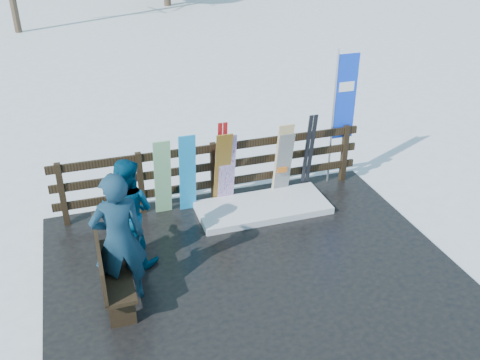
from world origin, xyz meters
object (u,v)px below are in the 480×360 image
object	(u,v)px
bench	(109,267)
person_front	(119,239)
snowboard_2	(223,169)
snowboard_3	(227,170)
snowboard_5	(282,160)
snowboard_0	(188,174)
rental_flag	(342,102)
snowboard_1	(163,178)
snowboard_4	(284,164)
person_back	(128,212)

from	to	relation	value
bench	person_front	bearing A→B (deg)	-17.40
snowboard_2	snowboard_3	world-z (taller)	snowboard_2
person_front	snowboard_5	bearing A→B (deg)	-151.61
snowboard_0	person_front	world-z (taller)	person_front
rental_flag	snowboard_2	bearing A→B (deg)	-173.52
snowboard_2	person_front	xyz separation A→B (m)	(-1.99, -1.97, 0.24)
bench	snowboard_2	bearing A→B (deg)	41.60
snowboard_1	rental_flag	xyz separation A→B (m)	(3.43, 0.27, 0.87)
snowboard_1	person_front	bearing A→B (deg)	-115.34
snowboard_0	snowboard_1	world-z (taller)	snowboard_0
snowboard_0	snowboard_4	size ratio (longest dim) A/B	1.14
snowboard_4	snowboard_1	bearing A→B (deg)	-180.00
bench	snowboard_5	xyz separation A→B (m)	(3.28, 1.92, 0.23)
snowboard_2	person_back	bearing A→B (deg)	-147.61
snowboard_5	rental_flag	world-z (taller)	rental_flag
person_front	snowboard_1	bearing A→B (deg)	-119.31
snowboard_2	snowboard_0	bearing A→B (deg)	180.00
person_front	person_back	size ratio (longest dim) A/B	1.14
snowboard_1	person_back	bearing A→B (deg)	-122.56
snowboard_3	person_back	bearing A→B (deg)	-148.71
snowboard_4	person_back	bearing A→B (deg)	-158.93
snowboard_5	bench	bearing A→B (deg)	-149.70
snowboard_3	snowboard_2	bearing A→B (deg)	180.00
bench	person_back	distance (m)	0.94
snowboard_0	snowboard_1	bearing A→B (deg)	-180.00
snowboard_0	snowboard_3	bearing A→B (deg)	0.00
rental_flag	snowboard_0	bearing A→B (deg)	-174.86
snowboard_2	snowboard_5	xyz separation A→B (m)	(1.12, 0.00, 0.01)
snowboard_1	snowboard_5	xyz separation A→B (m)	(2.18, 0.00, 0.01)
snowboard_0	person_front	size ratio (longest dim) A/B	0.77
snowboard_0	snowboard_2	bearing A→B (deg)	0.00
snowboard_0	rental_flag	xyz separation A→B (m)	(3.00, 0.27, 0.86)
snowboard_0	rental_flag	bearing A→B (deg)	5.14
bench	snowboard_4	xyz separation A→B (m)	(3.31, 1.92, 0.13)
snowboard_0	snowboard_3	world-z (taller)	snowboard_0
snowboard_0	snowboard_5	xyz separation A→B (m)	(1.75, 0.00, -0.01)
snowboard_5	person_back	distance (m)	3.11
person_front	person_back	xyz separation A→B (m)	(0.21, 0.85, -0.12)
person_back	snowboard_2	bearing A→B (deg)	-113.99
snowboard_2	rental_flag	size ratio (longest dim) A/B	0.58
snowboard_5	snowboard_0	bearing A→B (deg)	-180.00
snowboard_1	snowboard_5	distance (m)	2.18
snowboard_2	snowboard_4	size ratio (longest dim) A/B	1.14
snowboard_0	snowboard_4	world-z (taller)	snowboard_0
bench	snowboard_0	distance (m)	2.47
snowboard_5	person_front	size ratio (longest dim) A/B	0.77
snowboard_4	rental_flag	size ratio (longest dim) A/B	0.51
snowboard_2	person_front	distance (m)	2.81
bench	snowboard_0	bearing A→B (deg)	51.33
snowboard_0	person_back	world-z (taller)	person_back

